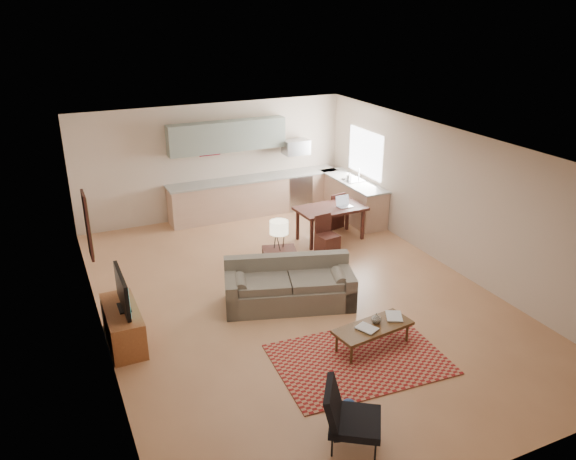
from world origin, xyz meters
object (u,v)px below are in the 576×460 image
dining_table (330,223)px  tv_credenza (123,326)px  console_table (279,266)px  armchair (355,417)px  sofa (289,284)px  coffee_table (372,336)px

dining_table → tv_credenza: bearing=-157.2°
console_table → dining_table: dining_table is taller
armchair → console_table: (0.85, 4.11, -0.04)m
sofa → tv_credenza: size_ratio=1.80×
console_table → armchair: bearing=-85.4°
console_table → dining_table: bearing=54.0°
tv_credenza → dining_table: (4.77, 2.22, 0.08)m
console_table → coffee_table: bearing=-64.0°
coffee_table → armchair: size_ratio=1.57×
console_table → dining_table: (1.83, 1.42, 0.03)m
console_table → dining_table: size_ratio=0.47×
armchair → tv_credenza: size_ratio=0.62×
coffee_table → dining_table: 4.17m
coffee_table → dining_table: (1.41, 3.92, 0.19)m
coffee_table → console_table: console_table is taller
armchair → tv_credenza: 3.91m
armchair → tv_credenza: (-2.09, 3.30, -0.10)m
tv_credenza → coffee_table: bearing=-26.7°
coffee_table → console_table: (-0.43, 2.50, 0.16)m
dining_table → console_table: bearing=-144.5°
armchair → sofa: bearing=22.0°
armchair → coffee_table: bearing=-4.8°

